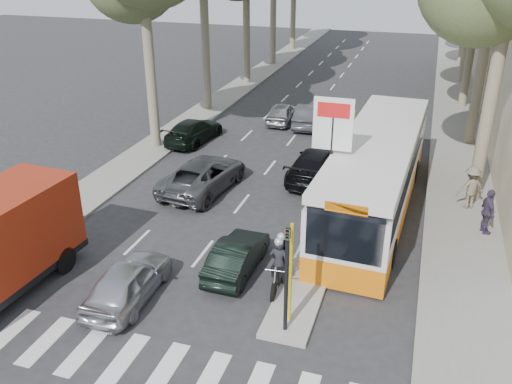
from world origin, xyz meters
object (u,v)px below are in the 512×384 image
(silver_hatchback, at_px, (128,281))
(motorcycle, at_px, (280,261))
(dark_hatchback, at_px, (237,256))
(city_bus, at_px, (376,173))

(silver_hatchback, bearing_deg, motorcycle, -153.76)
(dark_hatchback, distance_m, city_bus, 7.58)
(silver_hatchback, height_order, city_bus, city_bus)
(city_bus, height_order, motorcycle, city_bus)
(dark_hatchback, relative_size, city_bus, 0.28)
(silver_hatchback, height_order, dark_hatchback, silver_hatchback)
(silver_hatchback, relative_size, motorcycle, 1.79)
(silver_hatchback, bearing_deg, dark_hatchback, -138.33)
(dark_hatchback, xyz_separation_m, motorcycle, (1.65, -0.29, 0.26))
(motorcycle, bearing_deg, city_bus, 64.77)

